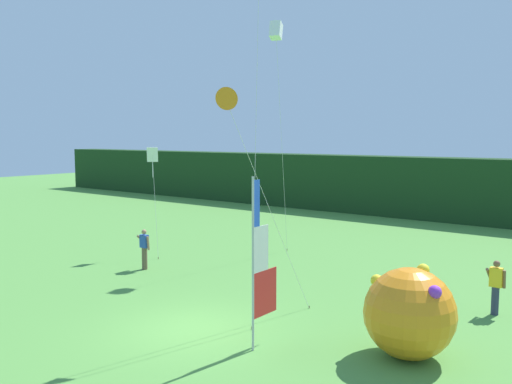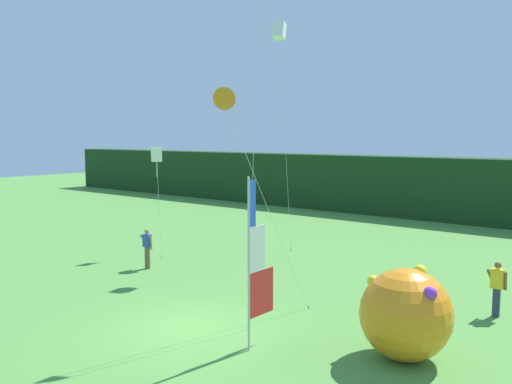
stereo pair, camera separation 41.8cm
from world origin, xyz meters
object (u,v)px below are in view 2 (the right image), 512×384
at_px(banner_flag, 256,266).
at_px(person_near_banner, 497,287).
at_px(inflatable_balloon, 406,314).
at_px(kite_white_box_0, 279,32).
at_px(person_mid_field, 147,248).
at_px(kite_orange_delta_1, 224,101).
at_px(kite_white_diamond_3, 157,160).

bearing_deg(banner_flag, person_near_banner, 57.03).
bearing_deg(inflatable_balloon, person_near_banner, 79.80).
bearing_deg(kite_white_box_0, person_near_banner, -13.04).
height_order(person_mid_field, kite_orange_delta_1, kite_orange_delta_1).
height_order(inflatable_balloon, kite_white_box_0, kite_white_box_0).
bearing_deg(inflatable_balloon, person_mid_field, 170.98).
bearing_deg(banner_flag, kite_white_box_0, 123.50).
bearing_deg(person_mid_field, kite_white_diamond_3, 131.03).
xyz_separation_m(banner_flag, inflatable_balloon, (3.29, 1.69, -1.00)).
bearing_deg(person_near_banner, banner_flag, -122.97).
height_order(banner_flag, person_mid_field, banner_flag).
xyz_separation_m(inflatable_balloon, kite_white_box_0, (-9.02, 6.97, 8.77)).
height_order(inflatable_balloon, kite_white_diamond_3, kite_white_diamond_3).
height_order(banner_flag, kite_orange_delta_1, kite_orange_delta_1).
relative_size(banner_flag, person_mid_field, 2.69).
bearing_deg(person_near_banner, kite_white_diamond_3, -178.06).
bearing_deg(kite_orange_delta_1, person_mid_field, 157.28).
xyz_separation_m(inflatable_balloon, kite_white_diamond_3, (-13.93, 4.19, 3.18)).
distance_m(inflatable_balloon, kite_white_box_0, 14.38).
xyz_separation_m(banner_flag, kite_white_diamond_3, (-10.64, 5.87, 2.18)).
relative_size(banner_flag, kite_white_diamond_3, 0.90).
xyz_separation_m(inflatable_balloon, kite_orange_delta_1, (-4.97, -1.02, 5.26)).
bearing_deg(kite_white_diamond_3, person_near_banner, 1.94).
distance_m(person_mid_field, kite_white_diamond_3, 4.58).
distance_m(person_near_banner, kite_white_diamond_3, 15.17).
bearing_deg(inflatable_balloon, kite_orange_delta_1, -168.43).
distance_m(kite_orange_delta_1, kite_white_diamond_3, 10.56).
xyz_separation_m(kite_white_box_0, kite_white_diamond_3, (-4.91, -2.78, -5.59)).
distance_m(kite_white_box_0, kite_white_diamond_3, 7.94).
xyz_separation_m(person_near_banner, person_mid_field, (-12.78, -2.79, -0.02)).
bearing_deg(banner_flag, kite_white_diamond_3, 151.10).
distance_m(kite_white_box_0, kite_orange_delta_1, 9.62).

